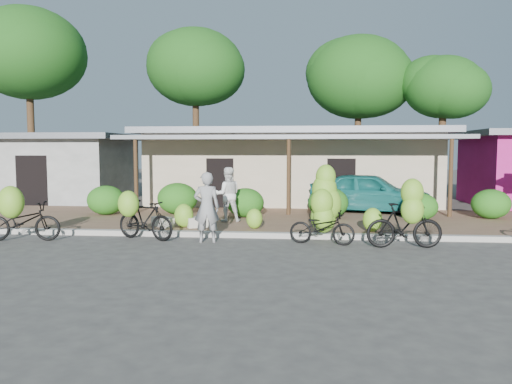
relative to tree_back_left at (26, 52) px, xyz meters
The scene contains 27 objects.
ground 20.36m from the tree_back_left, 43.77° to the right, with size 100.00×100.00×0.00m, color #43403E.
sidewalk 17.54m from the tree_back_left, 30.66° to the right, with size 60.00×6.00×0.12m, color #8C674B.
curb 19.10m from the tree_back_left, 39.07° to the right, with size 60.00×0.25×0.15m, color #A8A399.
shop_main 14.99m from the tree_back_left, ahead, with size 13.00×8.50×3.35m.
shop_grey 6.75m from the tree_back_left, 38.29° to the right, with size 7.00×6.00×3.15m.
tree_back_left is the anchor object (origin of this frame).
tree_far_center 8.55m from the tree_back_left, 20.56° to the left, with size 5.45×5.35×9.13m.
tree_center_right 17.38m from the tree_back_left, 11.63° to the left, with size 5.74×5.67×8.66m.
tree_near_right 21.13m from the tree_back_left, ahead, with size 4.11×3.91×7.20m.
hedge_0 12.50m from the tree_back_left, 46.77° to the right, with size 1.34×1.21×1.05m, color #155914.
hedge_1 13.84m from the tree_back_left, 36.67° to the right, with size 1.45×1.31×1.13m, color #155914.
hedge_2 16.03m from the tree_back_left, 32.57° to the right, with size 1.29×1.16×1.01m, color #155914.
hedge_3 18.28m from the tree_back_left, 27.51° to the right, with size 1.36×1.22×1.06m, color #155914.
hedge_4 20.92m from the tree_back_left, 23.90° to the right, with size 1.15×1.04×0.90m, color #155914.
hedge_5 22.86m from the tree_back_left, 19.85° to the right, with size 1.28×1.15×1.00m, color #155914.
bike_far_left 15.60m from the tree_back_left, 61.31° to the right, with size 2.10×1.42×1.53m.
bike_left 16.85m from the tree_back_left, 49.96° to the right, with size 1.89×1.42×1.39m.
bike_center 19.91m from the tree_back_left, 38.22° to the right, with size 1.77×1.30×2.06m.
bike_right 21.86m from the tree_back_left, 36.43° to the right, with size 1.91×1.20×1.77m.
loose_banana_a 16.34m from the tree_back_left, 43.86° to the right, with size 0.57×0.48×0.71m, color #8EC330.
loose_banana_b 17.85m from the tree_back_left, 38.84° to the right, with size 0.48×0.41×0.60m, color #8EC330.
loose_banana_c 20.53m from the tree_back_left, 33.07° to the right, with size 0.55×0.47×0.69m, color #8EC330.
sack_near 16.67m from the tree_back_left, 42.19° to the right, with size 0.85×0.40×0.30m, color beige.
sack_far 15.92m from the tree_back_left, 45.45° to the right, with size 0.75×0.38×0.28m, color beige.
vendor 17.92m from the tree_back_left, 45.58° to the right, with size 0.68×0.45×1.86m, color gray.
bystander 16.11m from the tree_back_left, 37.10° to the right, with size 0.86×0.67×1.76m, color white.
teal_van 18.91m from the tree_back_left, 20.17° to the right, with size 1.76×4.38×1.49m, color #176B67.
Camera 1 is at (0.54, -11.67, 2.45)m, focal length 35.00 mm.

